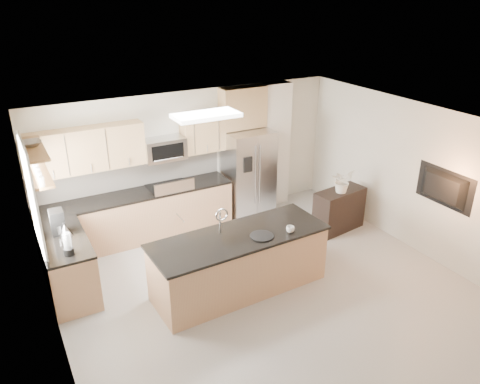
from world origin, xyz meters
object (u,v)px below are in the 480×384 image
credenza (339,210)px  kettle (65,231)px  blender (68,245)px  flower_vase (343,175)px  coffee_maker (57,223)px  refrigerator (248,174)px  island (239,262)px  platter (262,236)px  microwave (164,149)px  bowl (31,143)px  cup (290,229)px  television (441,188)px  range (171,209)px

credenza → kettle: 4.95m
blender → flower_vase: (4.90, 0.04, 0.09)m
blender → coffee_maker: bearing=91.6°
refrigerator → coffee_maker: bearing=-167.7°
island → credenza: bearing=14.8°
platter → flower_vase: 2.49m
microwave → island: 2.68m
coffee_maker → bowl: size_ratio=1.04×
refrigerator → kettle: size_ratio=7.28×
credenza → bowl: bearing=165.1°
credenza → blender: (-4.94, -0.10, 0.66)m
cup → television: 2.63m
refrigerator → blender: (-3.73, -1.53, 0.18)m
credenza → kettle: bearing=166.6°
coffee_maker → flower_vase: (4.92, -0.68, 0.06)m
microwave → flower_vase: (2.82, -1.67, -0.47)m
range → kettle: size_ratio=4.66×
cup → credenza: bearing=29.7°
bowl → platter: bearing=-29.8°
range → island: size_ratio=0.41×
bowl → flower_vase: 5.26m
range → platter: bearing=-78.0°
kettle → television: size_ratio=0.23×
cup → bowl: (-3.22, 1.68, 1.39)m
credenza → bowl: size_ratio=2.82×
microwave → refrigerator: size_ratio=0.43×
island → kettle: (-2.27, 1.24, 0.55)m
refrigerator → television: (1.85, -3.07, 0.46)m
kettle → coffee_maker: size_ratio=0.65×
cup → blender: bearing=162.1°
microwave → blender: microwave is taller
island → blender: bearing=161.2°
range → flower_vase: flower_vase is taller
range → credenza: 3.22m
television → cup: bearing=77.6°
island → bowl: (-2.50, 1.39, 1.91)m
cup → blender: (-3.04, 0.98, 0.07)m
microwave → television: (3.51, -3.24, -0.28)m
coffee_maker → flower_vase: bearing=-7.8°
blender → television: size_ratio=0.31×
bowl → television: bowl is taller
credenza → platter: size_ratio=2.87×
range → platter: range is taller
platter → blender: 2.75m
cup → coffee_maker: 3.50m
range → television: bearing=-41.6°
flower_vase → television: television is taller
island → flower_vase: flower_vase is taller
cup → kettle: kettle is taller
range → cup: range is taller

